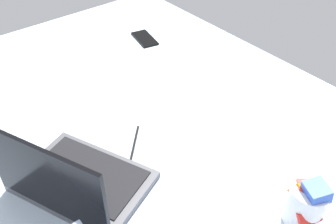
% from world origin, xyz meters
% --- Properties ---
extents(bed_mattress, '(1.80, 1.40, 0.18)m').
position_xyz_m(bed_mattress, '(0.00, 0.00, 0.09)').
color(bed_mattress, silver).
rests_on(bed_mattress, ground).
extents(laptop, '(0.39, 0.34, 0.23)m').
position_xyz_m(laptop, '(-0.06, 0.23, 0.22)').
color(laptop, '#4C4C51').
rests_on(laptop, bed_mattress).
extents(snack_cup, '(0.09, 0.10, 0.14)m').
position_xyz_m(snack_cup, '(-0.48, -0.14, 0.24)').
color(snack_cup, silver).
rests_on(snack_cup, bed_mattress).
extents(cell_phone, '(0.15, 0.10, 0.01)m').
position_xyz_m(cell_phone, '(0.48, -0.38, 0.18)').
color(cell_phone, black).
rests_on(cell_phone, bed_mattress).
extents(charger_cable, '(0.13, 0.12, 0.01)m').
position_xyz_m(charger_cable, '(-0.02, 0.02, 0.18)').
color(charger_cable, black).
rests_on(charger_cable, bed_mattress).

